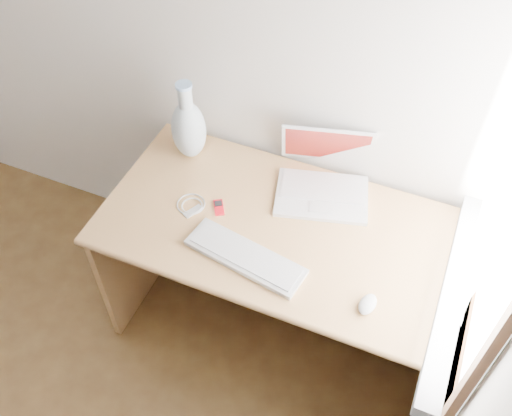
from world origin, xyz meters
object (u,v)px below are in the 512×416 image
at_px(vase, 189,128).
at_px(desk, 291,245).
at_px(external_keyboard, 245,257).
at_px(laptop, 327,180).

bearing_deg(vase, desk, -14.61).
height_order(desk, external_keyboard, external_keyboard).
xyz_separation_m(external_keyboard, vase, (-0.44, 0.42, 0.14)).
bearing_deg(laptop, desk, -130.01).
bearing_deg(desk, external_keyboard, -107.02).
bearing_deg(vase, laptop, 2.50).
bearing_deg(external_keyboard, laptop, 79.52).
xyz_separation_m(desk, external_keyboard, (-0.09, -0.29, 0.23)).
bearing_deg(desk, vase, 165.39).
relative_size(desk, vase, 3.90).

